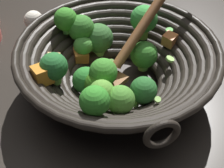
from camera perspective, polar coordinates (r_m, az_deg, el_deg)
The scene contains 3 objects.
ground_plane at distance 0.64m, azimuth 0.90°, elevation -0.90°, with size 4.00×4.00×0.00m, color #28231E.
wok at distance 0.60m, azimuth 0.72°, elevation 3.75°, with size 0.36×0.43×0.23m.
garlic_bulb at distance 0.81m, azimuth -13.35°, elevation 10.66°, with size 0.05×0.05×0.05m, color silver.
Camera 1 is at (-0.29, 0.35, 0.45)m, focal length 52.92 mm.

